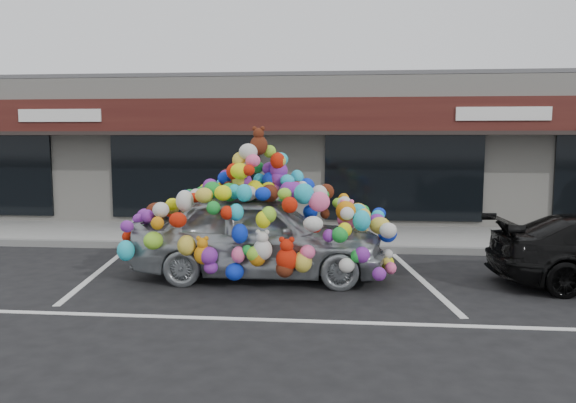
# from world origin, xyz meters

# --- Properties ---
(ground) EXTENTS (90.00, 90.00, 0.00)m
(ground) POSITION_xyz_m (0.00, 0.00, 0.00)
(ground) COLOR black
(ground) RESTS_ON ground
(shop_building) EXTENTS (24.00, 7.20, 4.31)m
(shop_building) POSITION_xyz_m (0.00, 8.44, 2.16)
(shop_building) COLOR beige
(shop_building) RESTS_ON ground
(sidewalk) EXTENTS (26.00, 3.00, 0.15)m
(sidewalk) POSITION_xyz_m (0.00, 4.00, 0.07)
(sidewalk) COLOR gray
(sidewalk) RESTS_ON ground
(kerb) EXTENTS (26.00, 0.18, 0.16)m
(kerb) POSITION_xyz_m (0.00, 2.50, 0.07)
(kerb) COLOR slate
(kerb) RESTS_ON ground
(parking_stripe_left) EXTENTS (0.73, 4.37, 0.01)m
(parking_stripe_left) POSITION_xyz_m (-3.20, 0.20, 0.00)
(parking_stripe_left) COLOR silver
(parking_stripe_left) RESTS_ON ground
(parking_stripe_mid) EXTENTS (0.73, 4.37, 0.01)m
(parking_stripe_mid) POSITION_xyz_m (2.80, 0.20, 0.00)
(parking_stripe_mid) COLOR silver
(parking_stripe_mid) RESTS_ON ground
(lane_line) EXTENTS (14.00, 0.12, 0.01)m
(lane_line) POSITION_xyz_m (2.00, -2.30, 0.00)
(lane_line) COLOR silver
(lane_line) RESTS_ON ground
(toy_car) EXTENTS (3.25, 4.80, 2.79)m
(toy_car) POSITION_xyz_m (-0.11, 0.12, 0.95)
(toy_car) COLOR #909399
(toy_car) RESTS_ON ground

